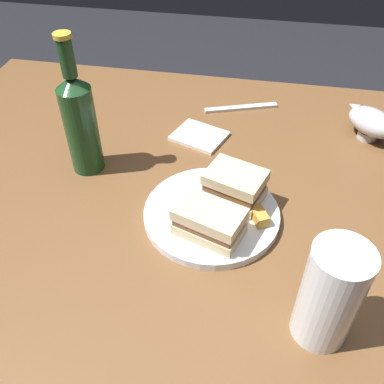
{
  "coord_description": "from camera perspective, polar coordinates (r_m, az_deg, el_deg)",
  "views": [
    {
      "loc": [
        -0.14,
        0.58,
        1.29
      ],
      "look_at": [
        -0.04,
        0.03,
        0.78
      ],
      "focal_mm": 39.48,
      "sensor_mm": 36.0,
      "label": 1
    }
  ],
  "objects": [
    {
      "name": "potato_wedge_back",
      "position": [
        0.75,
        5.71,
        -1.53
      ],
      "size": [
        0.05,
        0.05,
        0.02
      ],
      "primitive_type": "cube",
      "rotation": [
        0.0,
        0.0,
        5.37
      ],
      "color": "#AD702D",
      "rests_on": "plate"
    },
    {
      "name": "sandwich_half_right",
      "position": [
        0.76,
        5.79,
        0.83
      ],
      "size": [
        0.12,
        0.1,
        0.06
      ],
      "color": "beige",
      "rests_on": "plate"
    },
    {
      "name": "pint_glass",
      "position": [
        0.59,
        17.89,
        -13.74
      ],
      "size": [
        0.08,
        0.08,
        0.17
      ],
      "color": "white",
      "rests_on": "dining_table"
    },
    {
      "name": "potato_wedge_front",
      "position": [
        0.73,
        5.17,
        -3.14
      ],
      "size": [
        0.04,
        0.02,
        0.02
      ],
      "primitive_type": "cube",
      "rotation": [
        0.0,
        0.0,
        3.18
      ],
      "color": "gold",
      "rests_on": "plate"
    },
    {
      "name": "plate",
      "position": [
        0.76,
        2.65,
        -2.96
      ],
      "size": [
        0.24,
        0.24,
        0.02
      ],
      "primitive_type": "cylinder",
      "color": "white",
      "rests_on": "dining_table"
    },
    {
      "name": "potato_wedge_middle",
      "position": [
        0.74,
        9.05,
        -3.25
      ],
      "size": [
        0.04,
        0.04,
        0.02
      ],
      "primitive_type": "cube",
      "rotation": [
        0.0,
        0.0,
        5.22
      ],
      "color": "gold",
      "rests_on": "plate"
    },
    {
      "name": "napkin",
      "position": [
        0.95,
        1.0,
        7.57
      ],
      "size": [
        0.13,
        0.12,
        0.01
      ],
      "primitive_type": "cube",
      "rotation": [
        0.0,
        0.0,
        -0.35
      ],
      "color": "silver",
      "rests_on": "dining_table"
    },
    {
      "name": "dining_table",
      "position": [
        1.1,
        -1.88,
        -14.52
      ],
      "size": [
        1.19,
        0.96,
        0.75
      ],
      "primitive_type": "cube",
      "color": "brown",
      "rests_on": "ground"
    },
    {
      "name": "ground_plane",
      "position": [
        1.43,
        -1.52,
        -22.74
      ],
      "size": [
        6.0,
        6.0,
        0.0
      ],
      "primitive_type": "plane",
      "color": "black"
    },
    {
      "name": "cider_bottle",
      "position": [
        0.83,
        -14.89,
        9.23
      ],
      "size": [
        0.06,
        0.06,
        0.28
      ],
      "color": "#19421E",
      "rests_on": "dining_table"
    },
    {
      "name": "fork",
      "position": [
        1.06,
        6.64,
        11.24
      ],
      "size": [
        0.17,
        0.08,
        0.01
      ],
      "primitive_type": "cube",
      "rotation": [
        0.0,
        0.0,
        3.49
      ],
      "color": "silver",
      "rests_on": "dining_table"
    },
    {
      "name": "sandwich_half_left",
      "position": [
        0.7,
        2.33,
        -4.01
      ],
      "size": [
        0.13,
        0.1,
        0.05
      ],
      "color": "beige",
      "rests_on": "plate"
    },
    {
      "name": "potato_wedge_left_edge",
      "position": [
        0.75,
        5.26,
        -2.0
      ],
      "size": [
        0.05,
        0.04,
        0.02
      ],
      "primitive_type": "cube",
      "rotation": [
        0.0,
        0.0,
        5.71
      ],
      "color": "#B77F33",
      "rests_on": "plate"
    },
    {
      "name": "gravy_boat",
      "position": [
        1.01,
        23.06,
        8.73
      ],
      "size": [
        0.13,
        0.13,
        0.07
      ],
      "color": "#B7B7BC",
      "rests_on": "dining_table"
    }
  ]
}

